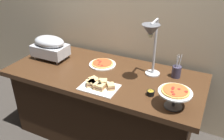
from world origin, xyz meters
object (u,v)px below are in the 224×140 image
Objects in this scene: pizza_plate_center at (175,93)px; sauce_cup_near at (151,93)px; chafing_dish at (50,46)px; pizza_plate_front at (102,64)px; sandwich_platter at (98,85)px; heat_lamp at (151,36)px; utensil_holder at (176,71)px.

pizza_plate_center is 3.99× the size of sauce_cup_near.
pizza_plate_front is at bearing 10.55° from chafing_dish.
sauce_cup_near is (1.19, -0.21, -0.12)m from chafing_dish.
chafing_dish is 0.81m from sandwich_platter.
pizza_plate_front is at bearing 154.68° from pizza_plate_center.
sauce_cup_near is at bearing -66.51° from heat_lamp.
pizza_plate_center is at bearing 0.93° from sandwich_platter.
pizza_plate_center reaches higher than sandwich_platter.
chafing_dish is at bearing -179.61° from heat_lamp.
sauce_cup_near is at bearing -27.05° from pizza_plate_front.
pizza_plate_center is 0.48m from utensil_holder.
heat_lamp is 2.00× the size of pizza_plate_front.
sandwich_platter is at bearing -139.51° from heat_lamp.
pizza_plate_center is 0.66m from sandwich_platter.
pizza_plate_center reaches higher than sauce_cup_near.
sauce_cup_near is at bearing 160.15° from pizza_plate_center.
sandwich_platter is at bearing -169.17° from sauce_cup_near.
utensil_holder reaches higher than sandwich_platter.
heat_lamp is (1.09, 0.01, 0.28)m from chafing_dish.
heat_lamp is 0.61m from sandwich_platter.
chafing_dish is 0.60m from pizza_plate_front.
utensil_holder is at bearing 72.87° from sauce_cup_near.
utensil_holder is at bearing 8.11° from chafing_dish.
chafing_dish reaches higher than sandwich_platter.
heat_lamp is at bearing 113.49° from sauce_cup_near.
sandwich_platter is at bearing -66.94° from pizza_plate_front.
heat_lamp is 0.46m from utensil_holder.
heat_lamp is at bearing -140.22° from utensil_holder.
pizza_plate_front is 0.84× the size of sandwich_platter.
pizza_plate_front is 4.28× the size of sauce_cup_near.
utensil_holder reaches higher than sauce_cup_near.
sandwich_platter is at bearing -179.07° from pizza_plate_center.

